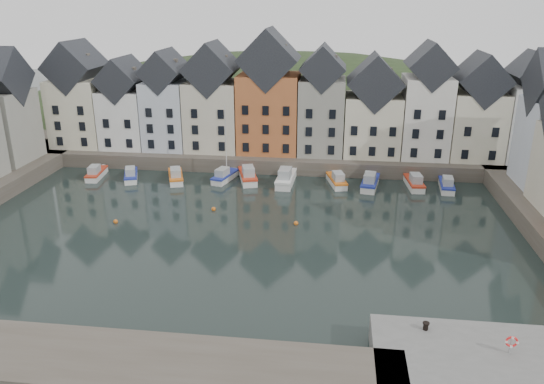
% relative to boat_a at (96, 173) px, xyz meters
% --- Properties ---
extents(ground, '(260.00, 260.00, 0.00)m').
position_rel_boat_a_xyz_m(ground, '(22.94, -17.83, -0.62)').
color(ground, black).
rests_on(ground, ground).
extents(far_quay, '(90.00, 16.00, 2.00)m').
position_rel_boat_a_xyz_m(far_quay, '(22.94, 12.17, 0.38)').
color(far_quay, '#4B4439').
rests_on(far_quay, ground).
extents(near_quay, '(18.00, 10.00, 2.00)m').
position_rel_boat_a_xyz_m(near_quay, '(44.94, -37.83, 0.38)').
color(near_quay, '#60605E').
rests_on(near_quay, ground).
extents(near_wall, '(50.00, 6.00, 2.00)m').
position_rel_boat_a_xyz_m(near_wall, '(12.94, -39.83, 0.38)').
color(near_wall, '#4B4439').
rests_on(near_wall, ground).
extents(hillside, '(153.60, 70.40, 64.00)m').
position_rel_boat_a_xyz_m(hillside, '(22.96, 38.17, -18.58)').
color(hillside, '#222E17').
rests_on(hillside, ground).
extents(far_terrace, '(72.37, 8.16, 17.78)m').
position_rel_boat_a_xyz_m(far_terrace, '(26.15, 10.17, 8.26)').
color(far_terrace, beige).
rests_on(far_terrace, far_quay).
extents(mooring_buoys, '(20.50, 5.50, 0.50)m').
position_rel_boat_a_xyz_m(mooring_buoys, '(18.94, -12.49, -0.47)').
color(mooring_buoys, orange).
rests_on(mooring_buoys, ground).
extents(boat_a, '(2.33, 5.59, 2.08)m').
position_rel_boat_a_xyz_m(boat_a, '(0.00, 0.00, 0.00)').
color(boat_a, silver).
rests_on(boat_a, ground).
extents(boat_b, '(3.43, 5.68, 2.08)m').
position_rel_boat_a_xyz_m(boat_b, '(5.10, -0.18, 0.00)').
color(boat_b, silver).
rests_on(boat_b, ground).
extents(boat_c, '(3.61, 6.09, 2.23)m').
position_rel_boat_a_xyz_m(boat_c, '(11.43, -0.07, 0.04)').
color(boat_c, silver).
rests_on(boat_c, ground).
extents(boat_d, '(3.06, 5.77, 10.55)m').
position_rel_boat_a_xyz_m(boat_d, '(18.01, 0.96, 0.06)').
color(boat_d, silver).
rests_on(boat_d, ground).
extents(boat_e, '(3.72, 6.77, 2.48)m').
position_rel_boat_a_xyz_m(boat_e, '(21.19, 1.21, 0.12)').
color(boat_e, silver).
rests_on(boat_e, ground).
extents(boat_f, '(2.39, 6.85, 2.60)m').
position_rel_boat_a_xyz_m(boat_f, '(26.46, 0.64, 0.15)').
color(boat_f, silver).
rests_on(boat_f, ground).
extents(boat_g, '(3.04, 5.81, 2.14)m').
position_rel_boat_a_xyz_m(boat_g, '(33.29, 1.02, 0.02)').
color(boat_g, silver).
rests_on(boat_g, ground).
extents(boat_h, '(2.88, 6.40, 2.37)m').
position_rel_boat_a_xyz_m(boat_h, '(37.63, 0.55, 0.09)').
color(boat_h, silver).
rests_on(boat_h, ground).
extents(boat_i, '(2.29, 5.90, 2.21)m').
position_rel_boat_a_xyz_m(boat_i, '(43.45, 1.31, 0.04)').
color(boat_i, silver).
rests_on(boat_i, ground).
extents(boat_j, '(2.15, 5.56, 2.08)m').
position_rel_boat_a_xyz_m(boat_j, '(47.54, 0.94, 0.00)').
color(boat_j, silver).
rests_on(boat_j, ground).
extents(mooring_bollard, '(0.48, 0.48, 0.56)m').
position_rel_boat_a_xyz_m(mooring_bollard, '(39.63, -34.33, 1.69)').
color(mooring_bollard, black).
rests_on(mooring_bollard, near_quay).
extents(life_ring_post, '(0.80, 0.17, 1.30)m').
position_rel_boat_a_xyz_m(life_ring_post, '(44.63, -36.35, 2.24)').
color(life_ring_post, gray).
rests_on(life_ring_post, near_quay).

